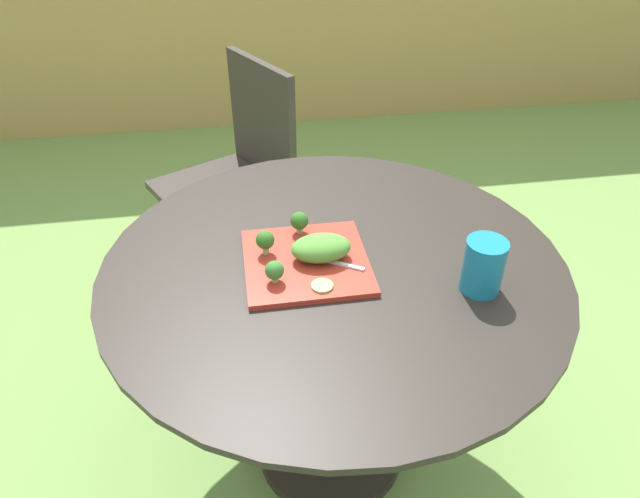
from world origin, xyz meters
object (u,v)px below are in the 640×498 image
Objects in this scene: fork at (326,260)px; drinking_glass at (483,268)px; salad_plate at (306,262)px; patio_chair at (240,163)px.

drinking_glass is at bearing -22.58° from fork.
patio_chair is at bearing 97.64° from salad_plate.
fork is (-0.32, 0.13, -0.04)m from drinking_glass.
patio_chair is 1.23m from drinking_glass.
drinking_glass is 0.35m from fork.
drinking_glass is 0.89× the size of fork.
fork is at bearing -18.08° from salad_plate.
patio_chair is 3.14× the size of salad_plate.
patio_chair reaches higher than drinking_glass.
patio_chair is at bearing 100.17° from fork.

